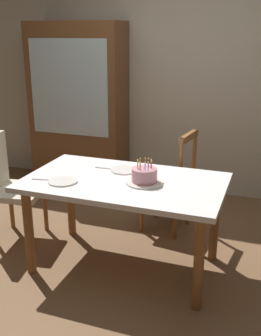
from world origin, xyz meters
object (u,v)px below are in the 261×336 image
object	(u,v)px
dining_table	(124,192)
chair_upholstered	(8,182)
plate_far_side	(124,170)
plate_near_celebrant	(63,181)
chair_spindle_back	(169,183)
birthday_cake	(144,176)
china_cabinet	(79,107)

from	to	relation	value
dining_table	chair_upholstered	xyz separation A→B (m)	(-1.14, 0.11, -0.11)
dining_table	chair_upholstered	distance (m)	1.15
plate_far_side	dining_table	bearing A→B (deg)	-69.20
chair_upholstered	plate_near_celebrant	bearing A→B (deg)	-22.69
dining_table	chair_spindle_back	size ratio (longest dim) A/B	1.58
birthday_cake	plate_near_celebrant	distance (m)	0.61
plate_near_celebrant	plate_far_side	distance (m)	0.52
plate_near_celebrant	dining_table	bearing A→B (deg)	25.58
plate_near_celebrant	china_cabinet	world-z (taller)	china_cabinet
dining_table	china_cabinet	xyz separation A→B (m)	(-1.16, 1.56, 0.31)
dining_table	plate_near_celebrant	world-z (taller)	plate_near_celebrant
birthday_cake	chair_spindle_back	world-z (taller)	chair_spindle_back
birthday_cake	china_cabinet	world-z (taller)	china_cabinet
plate_near_celebrant	chair_spindle_back	bearing A→B (deg)	59.11
birthday_cake	plate_far_side	bearing A→B (deg)	138.71
chair_spindle_back	china_cabinet	xyz separation A→B (m)	(-1.32, 0.80, 0.49)
dining_table	plate_far_side	xyz separation A→B (m)	(-0.07, 0.20, 0.10)
chair_spindle_back	chair_upholstered	world-z (taller)	same
plate_far_side	chair_spindle_back	world-z (taller)	chair_spindle_back
plate_far_side	plate_near_celebrant	bearing A→B (deg)	-130.51
dining_table	plate_near_celebrant	size ratio (longest dim) A/B	6.81
plate_near_celebrant	chair_upholstered	xyz separation A→B (m)	(-0.73, 0.30, -0.21)
dining_table	plate_near_celebrant	bearing A→B (deg)	-154.42
dining_table	plate_far_side	size ratio (longest dim) A/B	6.81
plate_far_side	chair_upholstered	distance (m)	1.09
plate_far_side	chair_upholstered	size ratio (longest dim) A/B	0.23
dining_table	chair_spindle_back	bearing A→B (deg)	78.22
china_cabinet	chair_spindle_back	bearing A→B (deg)	-31.38
plate_near_celebrant	plate_far_side	world-z (taller)	same
birthday_cake	chair_upholstered	size ratio (longest dim) A/B	0.29
dining_table	chair_spindle_back	world-z (taller)	chair_spindle_back
birthday_cake	china_cabinet	distance (m)	2.06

